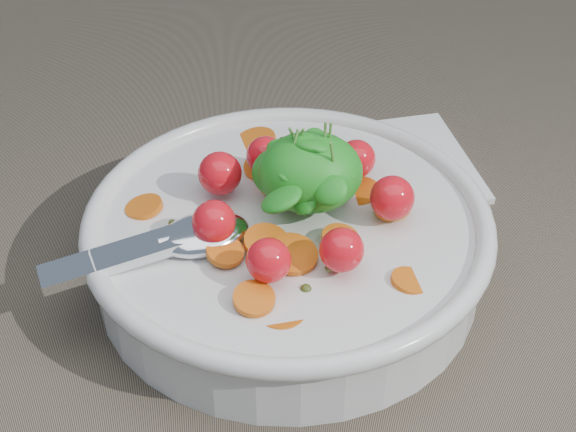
{
  "coord_description": "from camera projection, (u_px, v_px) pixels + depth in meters",
  "views": [
    {
      "loc": [
        -0.04,
        -0.47,
        0.45
      ],
      "look_at": [
        -0.01,
        0.02,
        0.06
      ],
      "focal_mm": 55.0,
      "sensor_mm": 36.0,
      "label": 1
    }
  ],
  "objects": [
    {
      "name": "bowl",
      "position": [
        288.0,
        241.0,
        0.64
      ],
      "size": [
        0.32,
        0.3,
        0.13
      ],
      "color": "silver",
      "rests_on": "ground"
    },
    {
      "name": "ground",
      "position": [
        305.0,
        291.0,
        0.65
      ],
      "size": [
        6.0,
        6.0,
        0.0
      ],
      "primitive_type": "plane",
      "color": "#766854",
      "rests_on": "ground"
    },
    {
      "name": "napkin",
      "position": [
        380.0,
        167.0,
        0.77
      ],
      "size": [
        0.18,
        0.16,
        0.01
      ],
      "primitive_type": "cube",
      "rotation": [
        0.0,
        0.0,
        0.16
      ],
      "color": "white",
      "rests_on": "ground"
    }
  ]
}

